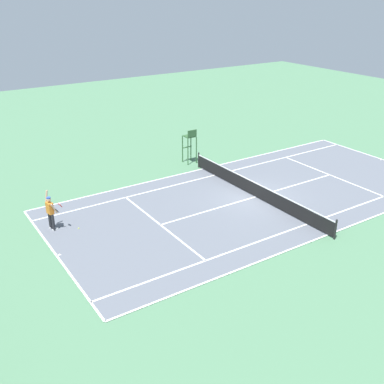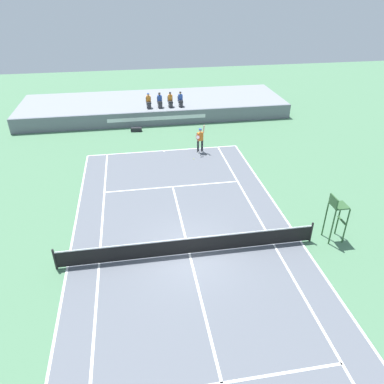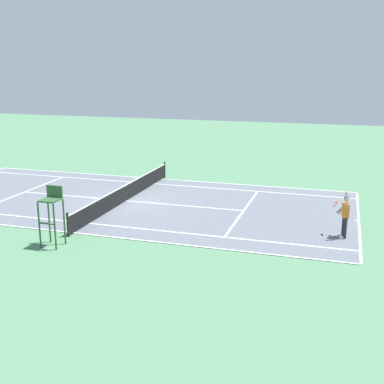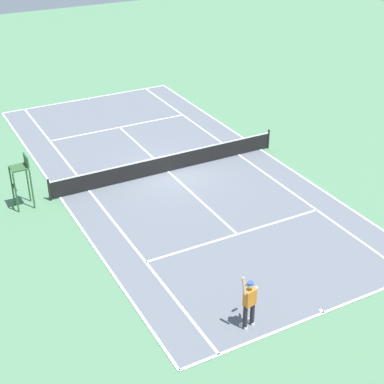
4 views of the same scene
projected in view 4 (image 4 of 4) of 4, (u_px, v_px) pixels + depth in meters
The scene contains 6 objects.
ground_plane at pixel (168, 172), 28.95m from camera, with size 80.00×80.00×0.00m, color #4C7A56.
court at pixel (168, 172), 28.95m from camera, with size 11.08×23.88×0.03m.
net at pixel (168, 163), 28.70m from camera, with size 11.98×0.10×1.07m.
tennis_player at pixel (249, 302), 18.76m from camera, with size 0.75×0.73×2.08m.
tennis_ball at pixel (246, 300), 20.36m from camera, with size 0.07×0.07×0.07m, color #D1E533.
umpire_chair at pixel (22, 175), 25.29m from camera, with size 0.77×0.77×2.44m.
Camera 4 is at (11.16, 23.28, 13.19)m, focal length 54.85 mm.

